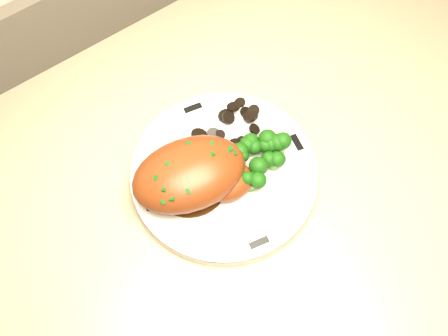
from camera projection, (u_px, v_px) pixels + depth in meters
plate at (224, 174)px, 0.71m from camera, size 0.27×0.27×0.02m
rim_accent_0 at (193, 108)px, 0.75m from camera, size 0.03×0.01×0.00m
rim_accent_1 at (147, 202)px, 0.69m from camera, size 0.01×0.03×0.00m
rim_accent_2 at (259, 243)px, 0.66m from camera, size 0.03×0.01×0.00m
rim_accent_3 at (297, 142)px, 0.72m from camera, size 0.01×0.03×0.00m
gravy_pool at (190, 184)px, 0.70m from camera, size 0.09×0.09×0.00m
chicken_breast at (194, 175)px, 0.67m from camera, size 0.16×0.13×0.06m
mushroom_pile at (231, 133)px, 0.73m from camera, size 0.08×0.06×0.02m
broccoli_florets at (259, 158)px, 0.69m from camera, size 0.08×0.06×0.03m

